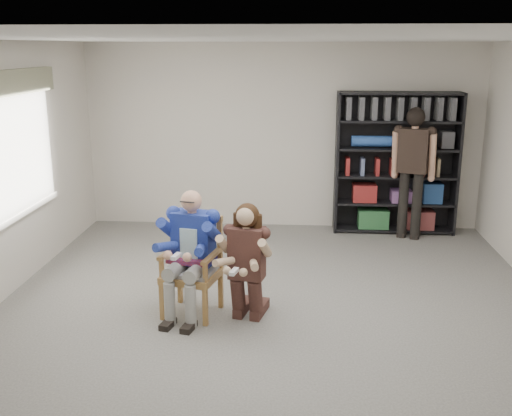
# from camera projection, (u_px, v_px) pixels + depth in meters

# --- Properties ---
(room_shell) EXTENTS (6.00, 7.00, 2.80)m
(room_shell) POSITION_uv_depth(u_px,v_px,m) (272.00, 189.00, 5.75)
(room_shell) COLOR silver
(room_shell) RESTS_ON ground
(floor) EXTENTS (6.00, 7.00, 0.01)m
(floor) POSITION_uv_depth(u_px,v_px,m) (271.00, 323.00, 6.12)
(floor) COLOR #5E5C58
(floor) RESTS_ON ground
(window_left) EXTENTS (0.16, 2.00, 1.75)m
(window_left) POSITION_uv_depth(u_px,v_px,m) (19.00, 146.00, 6.86)
(window_left) COLOR silver
(window_left) RESTS_ON room_shell
(armchair) EXTENTS (0.71, 0.69, 1.03)m
(armchair) POSITION_uv_depth(u_px,v_px,m) (191.00, 268.00, 6.20)
(armchair) COLOR #AF8242
(armchair) RESTS_ON floor
(seated_man) EXTENTS (0.74, 0.91, 1.34)m
(seated_man) POSITION_uv_depth(u_px,v_px,m) (191.00, 253.00, 6.16)
(seated_man) COLOR navy
(seated_man) RESTS_ON floor
(kneeling_woman) EXTENTS (0.68, 0.92, 1.23)m
(kneeling_woman) POSITION_uv_depth(u_px,v_px,m) (246.00, 264.00, 6.02)
(kneeling_woman) COLOR #3C241F
(kneeling_woman) RESTS_ON floor
(bookshelf) EXTENTS (1.80, 0.38, 2.10)m
(bookshelf) POSITION_uv_depth(u_px,v_px,m) (396.00, 164.00, 8.88)
(bookshelf) COLOR black
(bookshelf) RESTS_ON floor
(standing_man) EXTENTS (0.66, 0.51, 1.90)m
(standing_man) POSITION_uv_depth(u_px,v_px,m) (412.00, 175.00, 8.59)
(standing_man) COLOR black
(standing_man) RESTS_ON floor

